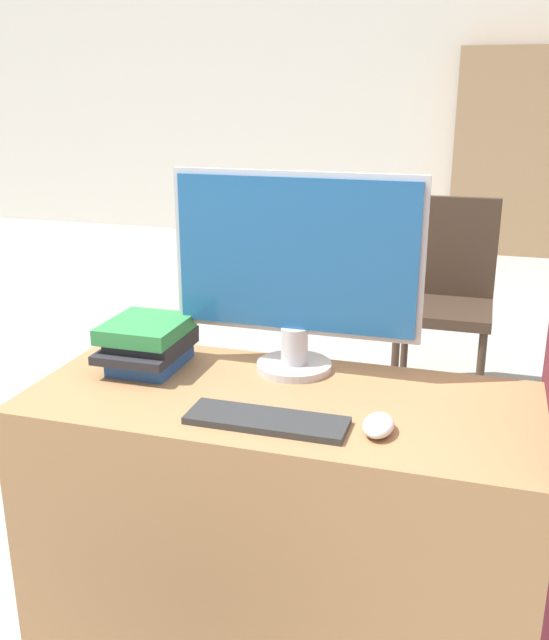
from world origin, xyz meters
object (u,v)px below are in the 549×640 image
mouse (378,425)px  book_stack (148,343)px  far_chair (446,288)px  keyboard (267,420)px  monitor (295,267)px

mouse → book_stack: (-0.64, 0.21, 0.05)m
book_stack → far_chair: bearing=69.4°
keyboard → mouse: 0.24m
monitor → book_stack: size_ratio=2.53×
keyboard → mouse: size_ratio=3.30×
book_stack → far_chair: size_ratio=0.27×
keyboard → monitor: bearing=94.7°
book_stack → far_chair: 1.91m
monitor → far_chair: 1.77m
monitor → keyboard: size_ratio=1.80×
monitor → mouse: 0.48m
book_stack → mouse: bearing=-18.1°
keyboard → book_stack: bearing=149.6°
far_chair → mouse: bearing=-45.2°
keyboard → mouse: bearing=6.2°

